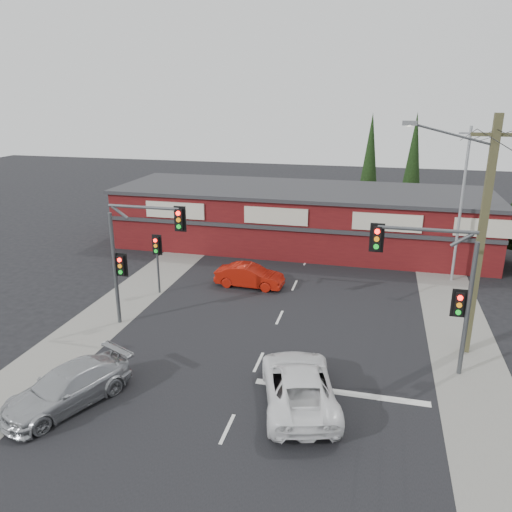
% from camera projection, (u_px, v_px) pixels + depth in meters
% --- Properties ---
extents(ground, '(120.00, 120.00, 0.00)m').
position_uv_depth(ground, '(259.00, 361.00, 20.88)').
color(ground, black).
rests_on(ground, ground).
extents(road_strip, '(14.00, 70.00, 0.01)m').
position_uv_depth(road_strip, '(282.00, 313.00, 25.50)').
color(road_strip, black).
rests_on(road_strip, ground).
extents(verge_left, '(3.00, 70.00, 0.02)m').
position_uv_depth(verge_left, '(130.00, 297.00, 27.42)').
color(verge_left, gray).
rests_on(verge_left, ground).
extents(verge_right, '(3.00, 70.00, 0.02)m').
position_uv_depth(verge_right, '(458.00, 331.00, 23.56)').
color(verge_right, gray).
rests_on(verge_right, ground).
extents(stop_line, '(6.50, 0.35, 0.01)m').
position_uv_depth(stop_line, '(340.00, 392.00, 18.70)').
color(stop_line, silver).
rests_on(stop_line, ground).
extents(white_suv, '(3.79, 5.78, 1.48)m').
position_uv_depth(white_suv, '(299.00, 385.00, 17.89)').
color(white_suv, white).
rests_on(white_suv, ground).
extents(silver_suv, '(3.75, 5.16, 1.39)m').
position_uv_depth(silver_suv, '(67.00, 387.00, 17.80)').
color(silver_suv, '#ACAEB1').
rests_on(silver_suv, ground).
extents(red_sedan, '(4.01, 1.58, 1.30)m').
position_uv_depth(red_sedan, '(250.00, 276.00, 28.77)').
color(red_sedan, '#A3160A').
rests_on(red_sedan, ground).
extents(lane_dashes, '(0.12, 59.85, 0.01)m').
position_uv_depth(lane_dashes, '(301.00, 273.00, 31.14)').
color(lane_dashes, silver).
rests_on(lane_dashes, ground).
extents(shop_building, '(27.30, 8.40, 4.22)m').
position_uv_depth(shop_building, '(300.00, 217.00, 36.11)').
color(shop_building, '#4E0F11').
rests_on(shop_building, ground).
extents(conifer_near, '(1.80, 1.80, 9.25)m').
position_uv_depth(conifer_near, '(370.00, 160.00, 40.52)').
color(conifer_near, '#2D2116').
rests_on(conifer_near, ground).
extents(conifer_far, '(1.80, 1.80, 9.25)m').
position_uv_depth(conifer_far, '(413.00, 159.00, 41.57)').
color(conifer_far, '#2D2116').
rests_on(conifer_far, ground).
extents(traffic_mast_left, '(3.77, 0.27, 5.97)m').
position_uv_depth(traffic_mast_left, '(134.00, 247.00, 22.97)').
color(traffic_mast_left, '#47494C').
rests_on(traffic_mast_left, ground).
extents(traffic_mast_right, '(3.96, 0.27, 5.97)m').
position_uv_depth(traffic_mast_right, '(440.00, 279.00, 19.02)').
color(traffic_mast_right, '#47494C').
rests_on(traffic_mast_right, ground).
extents(pedestal_signal, '(0.55, 0.27, 3.38)m').
position_uv_depth(pedestal_signal, '(157.00, 252.00, 27.31)').
color(pedestal_signal, '#47494C').
rests_on(pedestal_signal, ground).
extents(utility_pole, '(4.38, 0.59, 10.00)m').
position_uv_depth(utility_pole, '(478.00, 231.00, 20.06)').
color(utility_pole, brown).
rests_on(utility_pole, ground).
extents(steel_pole, '(1.20, 0.16, 9.00)m').
position_uv_depth(steel_pole, '(461.00, 203.00, 28.44)').
color(steel_pole, gray).
rests_on(steel_pole, ground).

